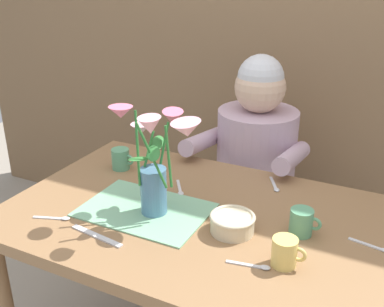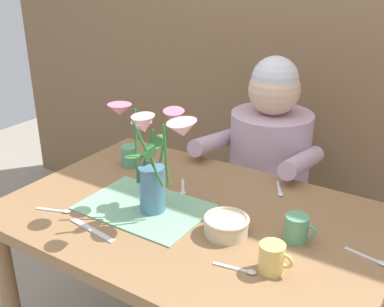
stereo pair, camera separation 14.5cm
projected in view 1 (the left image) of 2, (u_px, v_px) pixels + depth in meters
wood_panel_backdrop at (295, 13)px, 2.13m from camera, size 4.00×0.10×2.50m
dining_table at (195, 238)px, 1.51m from camera, size 1.20×0.80×0.74m
seated_person at (254, 183)px, 2.05m from camera, size 0.45×0.47×1.14m
striped_placemat at (145, 210)px, 1.48m from camera, size 0.40×0.28×0.00m
flower_vase at (156, 158)px, 1.38m from camera, size 0.29×0.29×0.36m
ceramic_bowl at (232, 223)px, 1.36m from camera, size 0.14×0.14×0.06m
dinner_knife at (97, 236)px, 1.34m from camera, size 0.19×0.04×0.00m
tea_cup at (302, 222)px, 1.34m from camera, size 0.09×0.07×0.08m
ceramic_mug at (121, 159)px, 1.76m from camera, size 0.09×0.07×0.08m
coffee_cup at (285, 252)px, 1.20m from camera, size 0.09×0.07×0.08m
spoon_0 at (180, 190)px, 1.60m from camera, size 0.08×0.11×0.01m
spoon_1 at (376, 247)px, 1.29m from camera, size 0.12×0.04×0.01m
spoon_2 at (57, 218)px, 1.43m from camera, size 0.12×0.05×0.01m
spoon_3 at (275, 187)px, 1.63m from camera, size 0.07×0.11×0.01m
spoon_4 at (255, 266)px, 1.21m from camera, size 0.12×0.04×0.01m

